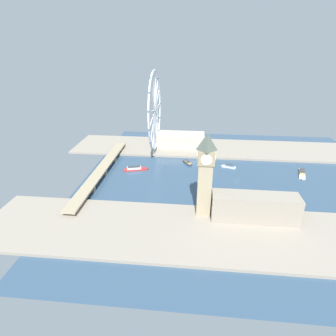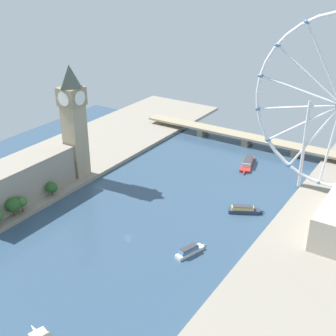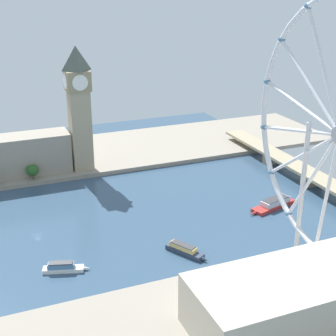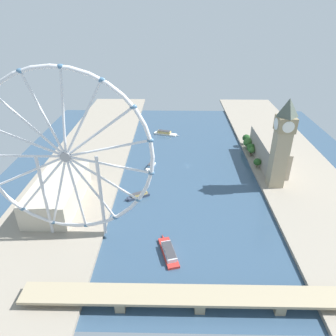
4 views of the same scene
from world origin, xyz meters
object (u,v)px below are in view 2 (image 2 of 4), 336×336
object	(u,v)px
river_bridge	(247,138)
tour_boat_1	(190,251)
tour_boat_0	(247,163)
tour_boat_3	(244,210)
clock_tower	(74,120)
parliament_block	(21,181)

from	to	relation	value
river_bridge	tour_boat_1	size ratio (longest dim) A/B	9.39
tour_boat_0	tour_boat_3	bearing A→B (deg)	6.87
tour_boat_1	tour_boat_3	xyz separation A→B (m)	(7.56, 60.54, 0.14)
river_bridge	tour_boat_3	world-z (taller)	river_bridge
clock_tower	parliament_block	size ratio (longest dim) A/B	1.02
clock_tower	tour_boat_0	xyz separation A→B (m)	(102.39, 93.91, -45.75)
parliament_block	tour_boat_3	bearing A→B (deg)	27.28
tour_boat_0	tour_boat_1	size ratio (longest dim) A/B	1.61
parliament_block	tour_boat_1	bearing A→B (deg)	4.70
clock_tower	tour_boat_0	distance (m)	146.27
parliament_block	river_bridge	distance (m)	206.75
river_bridge	tour_boat_0	distance (m)	46.43
parliament_block	river_bridge	xyz separation A→B (m)	(89.41, 186.17, -9.61)
river_bridge	tour_boat_3	size ratio (longest dim) A/B	8.99
clock_tower	tour_boat_0	size ratio (longest dim) A/B	2.37
tour_boat_0	tour_boat_1	world-z (taller)	tour_boat_0
parliament_block	tour_boat_0	bearing A→B (deg)	53.04
tour_boat_0	river_bridge	bearing A→B (deg)	-171.06
tour_boat_0	tour_boat_1	distance (m)	135.18
parliament_block	clock_tower	bearing A→B (deg)	83.14
river_bridge	tour_boat_3	bearing A→B (deg)	-66.99
parliament_block	tour_boat_3	world-z (taller)	parliament_block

